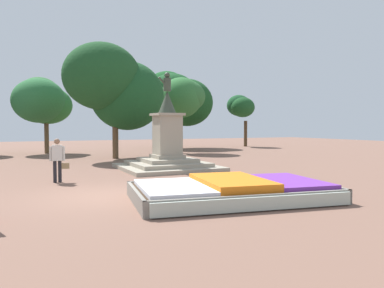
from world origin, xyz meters
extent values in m
plane|color=brown|center=(0.00, 0.00, 0.00)|extent=(90.48, 90.48, 0.00)
cube|color=#38281C|center=(3.25, -2.10, 0.19)|extent=(5.98, 3.91, 0.38)
cube|color=gray|center=(3.00, -3.68, 0.21)|extent=(5.72, 0.98, 0.42)
cube|color=gray|center=(3.49, -0.51, 0.21)|extent=(5.72, 0.98, 0.42)
cube|color=gray|center=(0.44, -1.66, 0.21)|extent=(0.60, 3.28, 0.42)
cube|color=gray|center=(6.05, -2.53, 0.21)|extent=(0.60, 3.28, 0.42)
cube|color=white|center=(1.47, -1.82, 0.44)|extent=(2.21, 3.14, 0.12)
cube|color=orange|center=(3.25, -2.10, 0.51)|extent=(2.21, 3.14, 0.25)
cube|color=#72339E|center=(5.02, -2.37, 0.45)|extent=(2.21, 3.14, 0.14)
cube|color=#B2BCAD|center=(2.99, -3.73, 0.21)|extent=(5.45, 1.03, 0.35)
cube|color=#A09682|center=(4.35, 5.97, 0.09)|extent=(4.59, 4.59, 0.18)
cube|color=gray|center=(4.35, 5.97, 0.28)|extent=(3.54, 3.54, 0.18)
cube|color=#A09581|center=(4.35, 5.97, 0.46)|extent=(2.48, 2.48, 0.18)
cube|color=#9E9480|center=(4.35, 5.97, 0.65)|extent=(1.43, 1.43, 0.18)
cube|color=#9E937F|center=(4.35, 5.97, 1.71)|extent=(1.19, 1.19, 1.94)
cube|color=#9E937F|center=(4.35, 5.97, 2.74)|extent=(1.40, 1.40, 0.12)
cone|color=#384233|center=(4.35, 5.97, 3.36)|extent=(0.89, 0.89, 1.11)
cylinder|color=#384233|center=(4.35, 5.97, 4.23)|extent=(0.38, 0.38, 0.64)
sphere|color=#384233|center=(4.35, 5.97, 4.69)|extent=(0.28, 0.28, 0.28)
cylinder|color=#384233|center=(4.11, 5.95, 4.36)|extent=(0.52, 0.15, 0.48)
cylinder|color=black|center=(-1.19, 3.58, 0.42)|extent=(0.13, 0.13, 0.84)
cylinder|color=black|center=(-1.01, 3.56, 0.42)|extent=(0.13, 0.13, 0.84)
cube|color=beige|center=(-1.10, 3.57, 1.14)|extent=(0.40, 0.27, 0.60)
cylinder|color=beige|center=(-1.34, 3.60, 1.11)|extent=(0.09, 0.09, 0.57)
cylinder|color=beige|center=(-0.86, 3.54, 1.11)|extent=(0.09, 0.09, 0.57)
sphere|color=#8C664C|center=(-1.10, 3.57, 1.58)|extent=(0.22, 0.22, 0.22)
cube|color=olive|center=(-0.80, 3.54, 0.63)|extent=(0.29, 0.15, 0.22)
cylinder|color=brown|center=(-0.40, 19.82, 1.28)|extent=(0.34, 0.34, 2.55)
ellipsoid|color=#316835|center=(-0.84, 20.05, 4.44)|extent=(3.34, 2.85, 3.07)
ellipsoid|color=#2A6936|center=(-0.92, 19.63, 4.11)|extent=(4.01, 4.27, 3.42)
ellipsoid|color=#2B6B32|center=(-0.28, 20.08, 3.80)|extent=(3.79, 3.35, 2.98)
cylinder|color=#4C3823|center=(9.01, 16.40, 1.50)|extent=(0.44, 0.44, 2.99)
ellipsoid|color=#306D34|center=(9.44, 16.05, 4.43)|extent=(3.32, 3.62, 3.21)
ellipsoid|color=#306A34|center=(9.65, 16.09, 4.54)|extent=(3.58, 3.54, 2.71)
cylinder|color=brown|center=(11.65, 22.28, 1.48)|extent=(0.53, 0.53, 2.96)
ellipsoid|color=#19491F|center=(12.61, 21.95, 4.45)|extent=(5.18, 4.91, 4.62)
ellipsoid|color=#174E20|center=(10.90, 22.94, 5.53)|extent=(4.34, 4.48, 3.97)
ellipsoid|color=#1A4C23|center=(11.08, 21.92, 5.31)|extent=(4.68, 4.47, 3.76)
cylinder|color=brown|center=(3.42, 13.10, 1.45)|extent=(0.39, 0.39, 2.91)
ellipsoid|color=#1B4B23|center=(4.29, 13.25, 4.20)|extent=(4.91, 4.96, 4.63)
ellipsoid|color=#1C4A22|center=(2.48, 12.57, 5.32)|extent=(4.94, 4.22, 4.29)
cylinder|color=#4C3823|center=(19.33, 21.79, 1.35)|extent=(0.35, 0.35, 2.70)
ellipsoid|color=#1B4B22|center=(18.76, 21.49, 4.10)|extent=(2.55, 2.36, 2.07)
ellipsoid|color=#1A4925|center=(18.72, 22.18, 4.31)|extent=(2.60, 2.31, 2.21)
camera|label=1|loc=(-2.45, -11.53, 2.18)|focal=35.00mm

